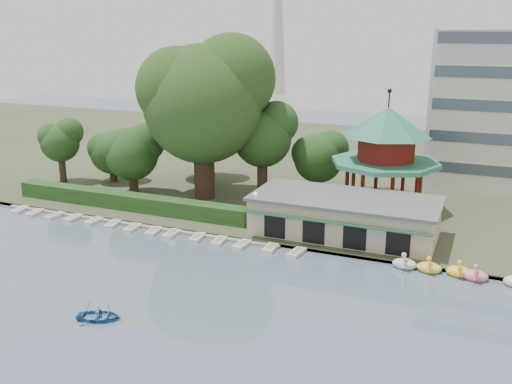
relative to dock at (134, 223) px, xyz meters
The scene contains 13 objects.
ground_plane 20.97m from the dock, 55.10° to the right, with size 220.00×220.00×0.00m, color slate.
shore 36.81m from the dock, 70.97° to the left, with size 220.00×70.00×0.40m, color #424930.
embankment 12.00m from the dock, ahead, with size 220.00×0.60×0.30m, color gray.
dock is the anchor object (origin of this frame).
boathouse 22.62m from the dock, 12.24° to the left, with size 18.60×9.39×3.90m.
pavilion 29.14m from the dock, 31.66° to the left, with size 12.40×12.40×13.50m.
hedge 4.61m from the dock, 132.27° to the left, with size 30.00×2.00×1.80m, color #244A1C.
lamp_post 13.99m from the dock, ahead, with size 0.36×0.36×4.28m.
big_tree 17.12m from the dock, 73.86° to the left, with size 15.42×14.37×19.66m.
small_trees 16.11m from the dock, 90.09° to the left, with size 39.27×17.12×11.64m.
swan_boats 36.06m from the dock, ahead, with size 16.63×2.15×1.92m.
moored_rowboats 2.42m from the dock, 35.05° to the right, with size 35.22×2.72×0.36m.
rowboat_with_passengers 21.01m from the dock, 62.62° to the right, with size 5.41×4.59×2.01m.
Camera 1 is at (22.74, -31.64, 20.67)m, focal length 40.00 mm.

